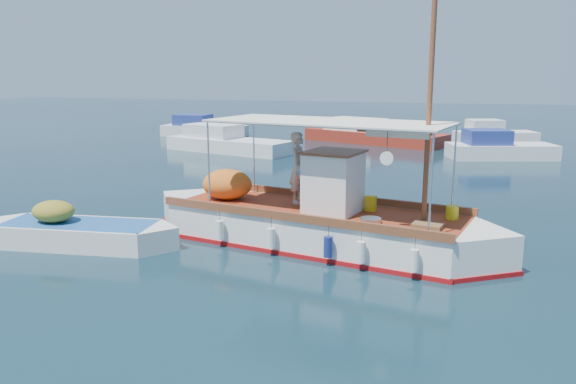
% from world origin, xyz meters
% --- Properties ---
extents(ground, '(160.00, 160.00, 0.00)m').
position_xyz_m(ground, '(0.00, 0.00, 0.00)').
color(ground, black).
rests_on(ground, ground).
extents(fishing_caique, '(10.45, 4.28, 6.48)m').
position_xyz_m(fishing_caique, '(-0.75, 0.34, 0.58)').
color(fishing_caique, white).
rests_on(fishing_caique, ground).
extents(dinghy, '(5.68, 2.16, 1.40)m').
position_xyz_m(dinghy, '(-6.83, -1.77, 0.29)').
color(dinghy, white).
rests_on(dinghy, ground).
extents(bg_boat_nw, '(8.34, 4.44, 1.80)m').
position_xyz_m(bg_boat_nw, '(-10.68, 16.86, 0.49)').
color(bg_boat_nw, silver).
rests_on(bg_boat_nw, ground).
extents(bg_boat_n, '(10.11, 6.28, 1.80)m').
position_xyz_m(bg_boat_n, '(-3.13, 23.98, 0.49)').
color(bg_boat_n, maroon).
rests_on(bg_boat_n, ground).
extents(bg_boat_ne, '(6.10, 3.87, 1.80)m').
position_xyz_m(bg_boat_ne, '(4.83, 18.85, 0.49)').
color(bg_boat_ne, silver).
rests_on(bg_boat_ne, ground).
extents(bg_boat_far_w, '(6.29, 2.40, 1.80)m').
position_xyz_m(bg_boat_far_w, '(-15.93, 24.34, 0.49)').
color(bg_boat_far_w, silver).
rests_on(bg_boat_far_w, ground).
extents(bg_boat_far_n, '(5.64, 3.82, 1.80)m').
position_xyz_m(bg_boat_far_n, '(4.82, 26.03, 0.49)').
color(bg_boat_far_n, silver).
rests_on(bg_boat_far_n, ground).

